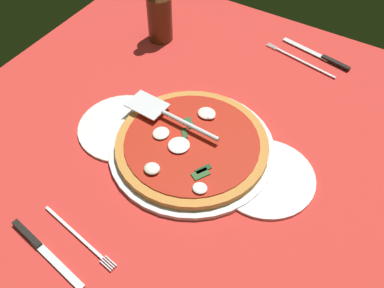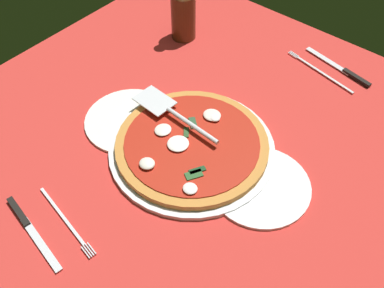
{
  "view_description": "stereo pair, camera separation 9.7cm",
  "coord_description": "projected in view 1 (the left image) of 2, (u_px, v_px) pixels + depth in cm",
  "views": [
    {
      "loc": [
        -33.42,
        55.67,
        75.21
      ],
      "look_at": [
        -0.02,
        0.62,
        2.49
      ],
      "focal_mm": 42.25,
      "sensor_mm": 36.0,
      "label": 1
    },
    {
      "loc": [
        -41.31,
        50.03,
        75.21
      ],
      "look_at": [
        -0.02,
        0.62,
        2.49
      ],
      "focal_mm": 42.25,
      "sensor_mm": 36.0,
      "label": 2
    }
  ],
  "objects": [
    {
      "name": "beer_bottle",
      "position": [
        159.0,
        10.0,
        1.19
      ],
      "size": [
        6.73,
        6.73,
        23.72
      ],
      "color": "#512C14",
      "rests_on": "ground_plane"
    },
    {
      "name": "dinner_plate_left",
      "position": [
        265.0,
        178.0,
        0.93
      ],
      "size": [
        20.7,
        20.7,
        1.0
      ],
      "primitive_type": "cylinder",
      "color": "white",
      "rests_on": "ground_plane"
    },
    {
      "name": "pizza_pan",
      "position": [
        192.0,
        149.0,
        0.98
      ],
      "size": [
        36.14,
        36.14,
        1.39
      ],
      "primitive_type": "cylinder",
      "color": "silver",
      "rests_on": "ground_plane"
    },
    {
      "name": "pizza",
      "position": [
        192.0,
        144.0,
        0.97
      ],
      "size": [
        33.13,
        33.13,
        2.98
      ],
      "color": "#C57E37",
      "rests_on": "pizza_pan"
    },
    {
      "name": "place_setting_near",
      "position": [
        311.0,
        59.0,
        1.2
      ],
      "size": [
        23.01,
        14.67,
        1.4
      ],
      "rotation": [
        0.0,
        0.0,
        -0.19
      ],
      "color": "white",
      "rests_on": "ground_plane"
    },
    {
      "name": "pizza_server",
      "position": [
        167.0,
        114.0,
        1.0
      ],
      "size": [
        23.7,
        6.71,
        1.0
      ],
      "rotation": [
        0.0,
        0.0,
        6.22
      ],
      "color": "silver",
      "rests_on": "pizza"
    },
    {
      "name": "dinner_plate_right",
      "position": [
        124.0,
        128.0,
        1.03
      ],
      "size": [
        20.96,
        20.96,
        1.0
      ],
      "primitive_type": "cylinder",
      "color": "white",
      "rests_on": "ground_plane"
    },
    {
      "name": "checker_pattern",
      "position": [
        193.0,
        150.0,
        0.99
      ],
      "size": [
        114.91,
        114.91,
        0.1
      ],
      "color": "silver",
      "rests_on": "ground_plane"
    },
    {
      "name": "ground_plane",
      "position": [
        193.0,
        151.0,
        1.0
      ],
      "size": [
        114.91,
        114.91,
        0.8
      ],
      "primitive_type": "cube",
      "color": "red"
    },
    {
      "name": "place_setting_far",
      "position": [
        59.0,
        244.0,
        0.84
      ],
      "size": [
        22.21,
        16.17,
        1.4
      ],
      "rotation": [
        0.0,
        0.0,
        2.97
      ],
      "color": "white",
      "rests_on": "ground_plane"
    }
  ]
}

